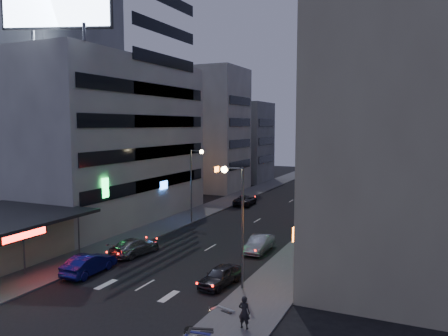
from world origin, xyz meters
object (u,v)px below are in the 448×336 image
Objects in this scene: scooter_silver_b at (236,301)px; parked_car_right_mid at (259,244)px; scooter_silver_a at (214,330)px; road_car_blue at (89,264)px; parked_car_left at (245,200)px; parked_car_right_far at (315,212)px; person at (244,312)px; parked_car_right_near at (220,276)px; scooter_blue at (212,323)px; scooter_black_b at (214,318)px; road_car_silver at (135,246)px.

parked_car_right_mid is at bearing 29.25° from scooter_silver_b.
scooter_silver_b is at bearing 9.43° from scooter_silver_a.
road_car_blue is 12.44m from scooter_silver_b.
parked_car_left is (-9.17, 19.69, -0.03)m from parked_car_right_mid.
person reaches higher than parked_car_right_far.
parked_car_right_near is 0.81× the size of parked_car_right_far.
road_car_blue is at bearing -132.74° from parked_car_right_mid.
scooter_blue is at bearing -79.71° from parked_car_right_mid.
parked_car_right_far is 2.61× the size of scooter_silver_a.
parked_car_right_far is 30.11m from scooter_black_b.
person is (2.96, -29.36, 0.30)m from parked_car_right_far.
person is at bearing -81.32° from scooter_black_b.
scooter_silver_b reaches higher than scooter_black_b.
parked_car_right_mid is at bearing 2.59° from scooter_blue.
scooter_blue is (-1.29, -1.27, -0.30)m from person.
scooter_silver_a is 0.94× the size of scooter_black_b.
road_car_silver is 15.98m from person.
scooter_blue is (1.67, -30.63, 0.00)m from parked_car_right_far.
scooter_black_b is 2.46m from scooter_silver_b.
scooter_silver_a is (12.53, -10.64, -0.02)m from road_car_silver.
person is 0.96× the size of scooter_silver_a.
road_car_blue reaches higher than scooter_black_b.
parked_car_right_mid is 12.43m from scooter_silver_b.
parked_car_left is 1.02× the size of parked_car_right_far.
parked_car_left reaches higher than scooter_black_b.
person is (13.56, -3.47, 0.25)m from road_car_blue.
parked_car_left is 36.81m from scooter_blue.
parked_car_right_far is at bearing 6.99° from scooter_silver_a.
parked_car_right_mid is at bearing -144.60° from road_car_silver.
scooter_black_b is (-0.59, 1.18, 0.04)m from scooter_silver_a.
scooter_silver_b is at bearing -76.89° from parked_car_right_mid.
scooter_silver_b reaches higher than scooter_silver_a.
parked_car_left is 2.66× the size of scooter_silver_a.
scooter_black_b is at bearing -60.43° from parked_car_right_near.
scooter_black_b is (1.53, -30.07, 0.03)m from parked_car_right_far.
parked_car_left is 33.99m from scooter_silver_b.
scooter_silver_a is at bearing -91.32° from parked_car_right_far.
parked_car_right_mid is at bearing -72.14° from person.
road_car_silver is (-9.21, -5.07, -0.01)m from parked_car_right_mid.
scooter_silver_a is at bearing -78.54° from parked_car_right_mid.
parked_car_right_far reaches higher than parked_car_right_near.
parked_car_right_far is 1.06× the size of road_car_blue.
person reaches higher than parked_car_right_near.
parked_car_right_mid is 15.36m from scooter_blue.
parked_car_right_near is 8.47m from parked_car_right_mid.
parked_car_right_mid is 0.95× the size of road_car_blue.
person is (13.36, -8.75, 0.30)m from road_car_silver.
scooter_silver_b is at bearing 105.90° from parked_car_left.
parked_car_right_near reaches higher than scooter_silver_b.
parked_car_left is 1.01× the size of road_car_silver.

